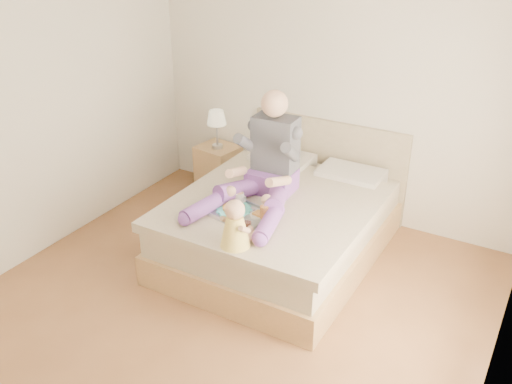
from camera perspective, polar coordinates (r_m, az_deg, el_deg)
The scene contains 7 objects.
room at distance 3.95m, azimuth -3.02°, elevation 5.13°, with size 4.02×4.22×2.71m.
bed at distance 5.35m, azimuth 2.80°, elevation -2.92°, with size 1.70×2.18×1.00m.
nightstand at distance 6.56m, azimuth -3.77°, elevation 2.41°, with size 0.49×0.45×0.53m.
lamp at distance 6.31m, azimuth -3.96°, elevation 7.21°, with size 0.21×0.21×0.43m.
adult at distance 5.02m, azimuth 0.90°, elevation 2.44°, with size 0.82×1.17×0.97m.
tray at distance 4.82m, azimuth -1.36°, elevation -2.01°, with size 0.56×0.47×0.14m.
baby at distance 4.35m, azimuth -2.02°, elevation -3.53°, with size 0.27×0.35×0.39m.
Camera 1 is at (2.10, -3.07, 2.97)m, focal length 40.00 mm.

